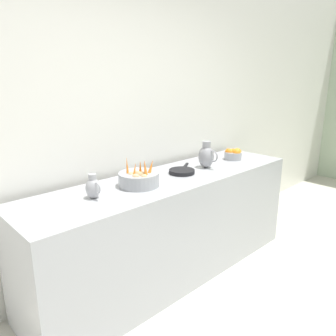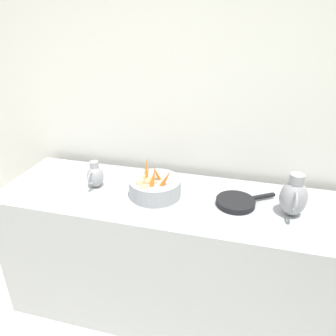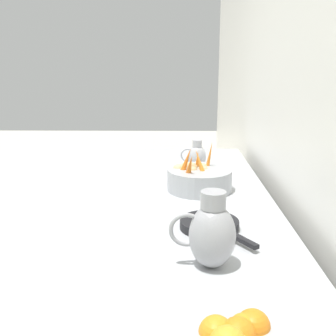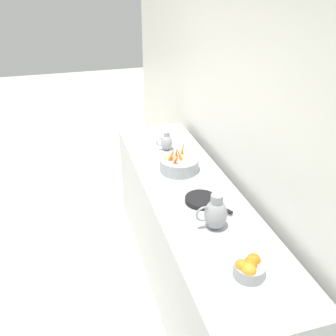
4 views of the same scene
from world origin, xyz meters
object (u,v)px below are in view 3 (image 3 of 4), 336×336
metal_pitcher_short (197,156)px  skillet_on_counter (210,225)px  vegetable_colander (199,179)px  metal_pitcher_tall (211,233)px

metal_pitcher_short → skillet_on_counter: bearing=90.4°
metal_pitcher_short → skillet_on_counter: (-0.01, 0.91, -0.06)m
skillet_on_counter → vegetable_colander: bearing=-88.1°
metal_pitcher_tall → metal_pitcher_short: bearing=-90.8°
metal_pitcher_tall → skillet_on_counter: (-0.02, -0.31, -0.10)m
metal_pitcher_tall → metal_pitcher_short: 1.22m
vegetable_colander → metal_pitcher_tall: 0.81m
metal_pitcher_short → vegetable_colander: bearing=88.6°
metal_pitcher_short → skillet_on_counter: size_ratio=0.52×
vegetable_colander → metal_pitcher_short: size_ratio=1.80×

